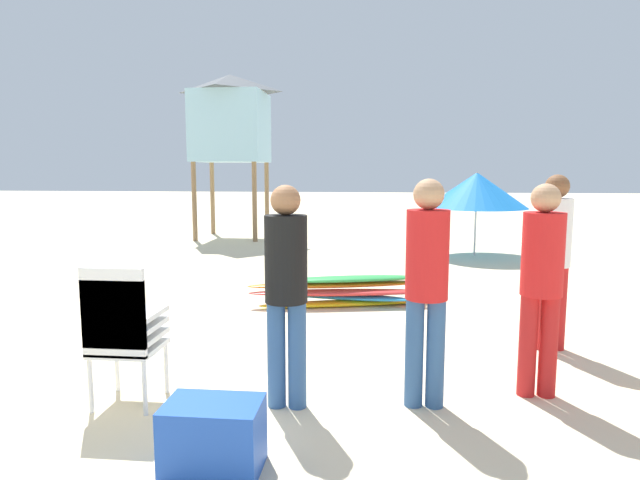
% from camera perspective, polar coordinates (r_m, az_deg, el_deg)
% --- Properties ---
extents(ground, '(80.00, 80.00, 0.00)m').
position_cam_1_polar(ground, '(4.79, -21.96, -15.43)').
color(ground, beige).
extents(stacked_plastic_chairs, '(0.48, 0.48, 1.11)m').
position_cam_1_polar(stacked_plastic_chairs, '(4.41, -20.01, -8.34)').
color(stacked_plastic_chairs, white).
rests_on(stacked_plastic_chairs, ground).
extents(surfboard_pile, '(2.57, 0.86, 0.40)m').
position_cam_1_polar(surfboard_pile, '(7.33, 2.42, -5.34)').
color(surfboard_pile, yellow).
rests_on(surfboard_pile, ground).
extents(lifeguard_near_left, '(0.32, 0.32, 1.77)m').
position_cam_1_polar(lifeguard_near_left, '(5.90, 23.25, -0.94)').
color(lifeguard_near_left, red).
rests_on(lifeguard_near_left, ground).
extents(lifeguard_near_center, '(0.32, 0.32, 1.70)m').
position_cam_1_polar(lifeguard_near_center, '(4.10, -3.55, -4.36)').
color(lifeguard_near_center, '#33598C').
rests_on(lifeguard_near_center, ground).
extents(lifeguard_near_right, '(0.32, 0.32, 1.75)m').
position_cam_1_polar(lifeguard_near_right, '(4.17, 11.09, -3.87)').
color(lifeguard_near_right, '#33598C').
rests_on(lifeguard_near_right, ground).
extents(lifeguard_far_right, '(0.32, 0.32, 1.71)m').
position_cam_1_polar(lifeguard_far_right, '(4.63, 22.16, -3.49)').
color(lifeguard_far_right, red).
rests_on(lifeguard_far_right, ground).
extents(lifeguard_tower, '(1.98, 1.98, 4.26)m').
position_cam_1_polar(lifeguard_tower, '(14.80, -9.32, 12.41)').
color(lifeguard_tower, olive).
rests_on(lifeguard_tower, ground).
extents(beach_umbrella_left, '(2.10, 2.10, 1.75)m').
position_cam_1_polar(beach_umbrella_left, '(11.85, 16.05, 5.03)').
color(beach_umbrella_left, beige).
rests_on(beach_umbrella_left, ground).
extents(cooler_box, '(0.58, 0.39, 0.43)m').
position_cam_1_polar(cooler_box, '(3.55, -11.07, -19.53)').
color(cooler_box, blue).
rests_on(cooler_box, ground).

